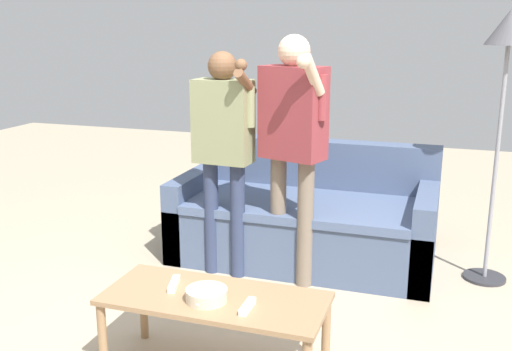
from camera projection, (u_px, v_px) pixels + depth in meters
ground_plane at (217, 351)px, 3.13m from camera, size 12.00×12.00×0.00m
couch at (306, 219)px, 4.36m from camera, size 1.86×0.94×0.83m
coffee_table at (215, 306)px, 2.84m from camera, size 1.08×0.47×0.42m
snack_bowl at (207, 295)px, 2.77m from camera, size 0.20×0.20×0.06m
game_remote_nunchuk at (201, 301)px, 2.72m from camera, size 0.06×0.09×0.05m
floor_lamp at (507, 54)px, 3.65m from camera, size 0.30×0.30×1.78m
player_center at (293, 132)px, 3.74m from camera, size 0.46×0.47×1.63m
player_left at (223, 138)px, 3.88m from camera, size 0.45×0.32×1.53m
game_remote_wand_near at (247, 306)px, 2.69m from camera, size 0.04×0.15×0.03m
game_remote_wand_far at (174, 284)px, 2.92m from camera, size 0.08×0.16×0.03m
game_remote_wand_spare at (211, 291)px, 2.85m from camera, size 0.14×0.12×0.03m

